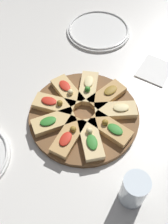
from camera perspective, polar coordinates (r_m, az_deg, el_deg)
name	(u,v)px	position (r m, az deg, el deg)	size (l,w,h in m)	color
ground_plane	(84,117)	(0.82, 0.00, -1.15)	(3.00, 3.00, 0.00)	silver
serving_board	(84,116)	(0.82, 0.00, -0.78)	(0.34, 0.34, 0.02)	brown
focaccia_slice_0	(54,104)	(0.82, -6.52, 1.67)	(0.07, 0.13, 0.04)	#DBB775
focaccia_slice_1	(53,122)	(0.78, -6.68, -2.15)	(0.13, 0.13, 0.03)	#DBB775
focaccia_slice_2	(69,136)	(0.75, -3.38, -5.35)	(0.13, 0.06, 0.04)	tan
focaccia_slice_3	(91,139)	(0.75, 1.48, -5.94)	(0.14, 0.12, 0.04)	#E5C689
focaccia_slice_4	(110,128)	(0.77, 5.74, -3.58)	(0.08, 0.14, 0.04)	tan
focaccia_slice_5	(116,110)	(0.81, 6.95, 0.40)	(0.11, 0.14, 0.03)	#E5C689
focaccia_slice_6	(107,95)	(0.84, 5.02, 3.68)	(0.14, 0.10, 0.03)	tan
focaccia_slice_7	(88,87)	(0.86, 0.91, 5.36)	(0.14, 0.09, 0.04)	#E5C689
focaccia_slice_8	(67,91)	(0.85, -3.62, 4.57)	(0.12, 0.14, 0.04)	#DBB775
plate_right	(99,30)	(1.11, 3.20, 17.40)	(0.25, 0.25, 0.02)	white
water_glass	(134,190)	(0.68, 10.81, -16.31)	(0.07, 0.07, 0.11)	silver
napkin_stack	(155,70)	(0.98, 15.22, 8.89)	(0.13, 0.11, 0.01)	white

